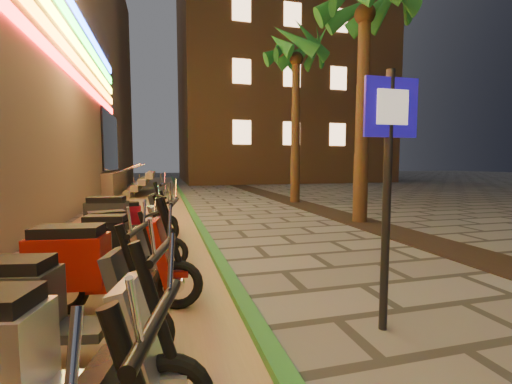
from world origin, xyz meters
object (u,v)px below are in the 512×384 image
object	(u,v)px
scooter_13	(137,217)
scooter_12	(121,218)
pedestrian_sign	(389,165)
scooter_6	(24,360)
scooter_7	(43,306)
scooter_11	(122,231)
scooter_8	(96,264)
scooter_10	(122,239)
scooter_9	(100,256)

from	to	relation	value
scooter_13	scooter_12	bearing A→B (deg)	-115.98
pedestrian_sign	scooter_6	world-z (taller)	pedestrian_sign
scooter_7	scooter_6	bearing A→B (deg)	-67.91
pedestrian_sign	scooter_7	xyz separation A→B (m)	(-3.08, 0.18, -1.14)
scooter_11	scooter_6	bearing A→B (deg)	-106.11
pedestrian_sign	scooter_7	world-z (taller)	pedestrian_sign
scooter_8	scooter_10	xyz separation A→B (m)	(0.09, 1.60, -0.07)
scooter_8	scooter_11	size ratio (longest dim) A/B	1.19
scooter_7	scooter_10	distance (m)	2.58
scooter_12	scooter_11	bearing A→B (deg)	-74.78
scooter_9	scooter_10	bearing A→B (deg)	94.51
scooter_10	scooter_8	bearing A→B (deg)	-84.56
scooter_12	scooter_13	xyz separation A→B (m)	(0.24, 0.74, -0.11)
scooter_11	scooter_13	bearing A→B (deg)	70.63
scooter_8	scooter_6	bearing A→B (deg)	-84.58
scooter_9	scooter_12	world-z (taller)	scooter_12
pedestrian_sign	scooter_9	world-z (taller)	pedestrian_sign
scooter_9	scooter_11	world-z (taller)	scooter_11
scooter_7	scooter_12	size ratio (longest dim) A/B	0.91
pedestrian_sign	scooter_9	size ratio (longest dim) A/B	1.73
scooter_8	scooter_13	world-z (taller)	scooter_8
scooter_10	scooter_11	xyz separation A→B (m)	(-0.10, 0.77, -0.01)
scooter_9	scooter_10	distance (m)	0.84
scooter_7	scooter_8	world-z (taller)	scooter_8
scooter_8	scooter_10	distance (m)	1.60
pedestrian_sign	scooter_10	distance (m)	4.06
scooter_12	scooter_13	distance (m)	0.79
scooter_12	scooter_13	world-z (taller)	scooter_12
pedestrian_sign	scooter_8	xyz separation A→B (m)	(-2.85, 1.14, -1.09)
scooter_6	scooter_11	world-z (taller)	scooter_6
scooter_6	scooter_8	size ratio (longest dim) A/B	0.95
pedestrian_sign	scooter_6	size ratio (longest dim) A/B	1.46
scooter_6	scooter_12	bearing A→B (deg)	102.52
pedestrian_sign	scooter_13	bearing A→B (deg)	118.40
scooter_9	scooter_11	distance (m)	1.58
scooter_9	scooter_10	world-z (taller)	scooter_10
scooter_6	scooter_13	size ratio (longest dim) A/B	1.18
scooter_7	scooter_12	bearing A→B (deg)	99.60
scooter_7	scooter_13	world-z (taller)	scooter_7
scooter_6	scooter_11	distance (m)	4.21
scooter_10	scooter_11	bearing A→B (deg)	106.07
scooter_6	scooter_12	xyz separation A→B (m)	(-0.05, 5.22, 0.03)
pedestrian_sign	scooter_12	distance (m)	5.52
scooter_7	scooter_10	size ratio (longest dim) A/B	1.05
scooter_7	scooter_12	xyz separation A→B (m)	(0.11, 4.35, 0.05)
scooter_7	scooter_10	world-z (taller)	scooter_7
pedestrian_sign	scooter_9	distance (m)	3.72
scooter_7	scooter_9	distance (m)	1.76
scooter_7	scooter_11	bearing A→B (deg)	97.20
scooter_7	scooter_9	world-z (taller)	scooter_7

